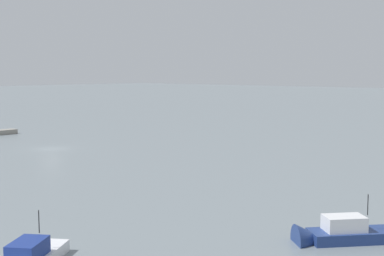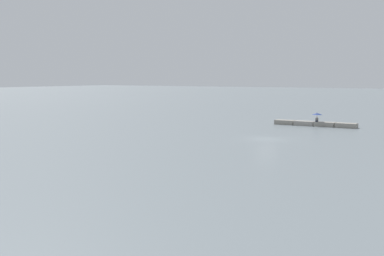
# 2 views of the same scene
# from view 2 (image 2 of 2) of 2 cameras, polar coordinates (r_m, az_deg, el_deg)

# --- Properties ---
(ground_plane) EXTENTS (500.00, 500.00, 0.00)m
(ground_plane) POSITION_cam_2_polar(r_m,az_deg,el_deg) (55.91, 8.78, -1.34)
(ground_plane) COLOR slate
(seawall_pier) EXTENTS (11.98, 1.60, 0.65)m
(seawall_pier) POSITION_cam_2_polar(r_m,az_deg,el_deg) (72.41, 14.29, 0.49)
(seawall_pier) COLOR gray
(seawall_pier) RESTS_ON ground_plane
(person_seated_grey_left) EXTENTS (0.49, 0.66, 0.73)m
(person_seated_grey_left) POSITION_cam_2_polar(r_m,az_deg,el_deg) (72.21, 14.53, 0.93)
(person_seated_grey_left) COLOR #1E2333
(person_seated_grey_left) RESTS_ON seawall_pier
(umbrella_open_navy) EXTENTS (1.49, 1.49, 1.32)m
(umbrella_open_navy) POSITION_cam_2_polar(r_m,az_deg,el_deg) (72.23, 14.56, 1.63)
(umbrella_open_navy) COLOR black
(umbrella_open_navy) RESTS_ON seawall_pier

